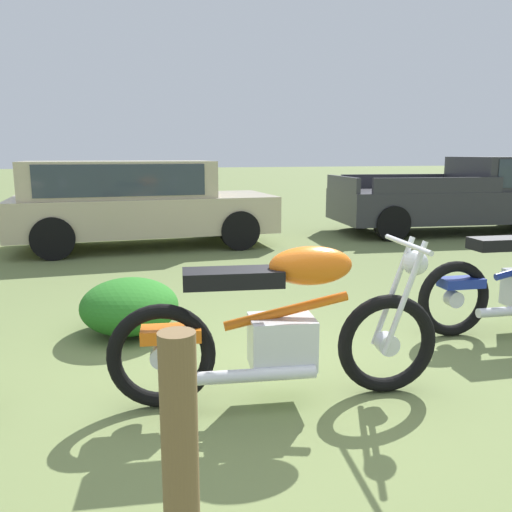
{
  "coord_description": "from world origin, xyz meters",
  "views": [
    {
      "loc": [
        -1.11,
        -3.11,
        1.53
      ],
      "look_at": [
        0.4,
        1.53,
        0.58
      ],
      "focal_mm": 36.52,
      "sensor_mm": 36.0,
      "label": 1
    }
  ],
  "objects_px": {
    "car_beige": "(133,197)",
    "shrub_low": "(130,306)",
    "motorcycle_orange": "(282,325)",
    "pickup_truck_charcoal": "(472,194)"
  },
  "relations": [
    {
      "from": "car_beige",
      "to": "shrub_low",
      "type": "distance_m",
      "value": 4.48
    },
    {
      "from": "motorcycle_orange",
      "to": "pickup_truck_charcoal",
      "type": "bearing_deg",
      "value": 52.02
    },
    {
      "from": "pickup_truck_charcoal",
      "to": "shrub_low",
      "type": "height_order",
      "value": "pickup_truck_charcoal"
    },
    {
      "from": "pickup_truck_charcoal",
      "to": "shrub_low",
      "type": "xyz_separation_m",
      "value": [
        -7.07,
        -4.09,
        -0.52
      ]
    },
    {
      "from": "motorcycle_orange",
      "to": "shrub_low",
      "type": "bearing_deg",
      "value": 126.23
    },
    {
      "from": "motorcycle_orange",
      "to": "pickup_truck_charcoal",
      "type": "distance_m",
      "value": 8.47
    },
    {
      "from": "motorcycle_orange",
      "to": "shrub_low",
      "type": "distance_m",
      "value": 1.82
    },
    {
      "from": "pickup_truck_charcoal",
      "to": "shrub_low",
      "type": "distance_m",
      "value": 8.18
    },
    {
      "from": "motorcycle_orange",
      "to": "car_beige",
      "type": "xyz_separation_m",
      "value": [
        -0.37,
        6.03,
        0.34
      ]
    },
    {
      "from": "motorcycle_orange",
      "to": "pickup_truck_charcoal",
      "type": "relative_size",
      "value": 0.4
    }
  ]
}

